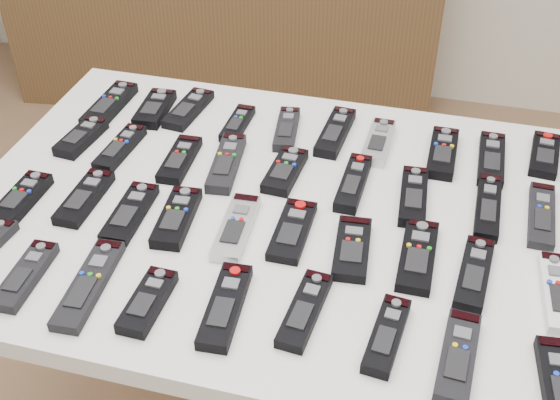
% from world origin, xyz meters
% --- Properties ---
extents(table, '(1.25, 0.88, 0.78)m').
position_xyz_m(table, '(0.03, 0.08, 0.72)').
color(table, white).
rests_on(table, ground).
extents(sideboard, '(1.87, 0.63, 0.92)m').
position_xyz_m(sideboard, '(-0.67, 1.78, 0.46)').
color(sideboard, brown).
rests_on(sideboard, ground).
extents(remote_0, '(0.06, 0.19, 0.02)m').
position_xyz_m(remote_0, '(-0.46, 0.34, 0.79)').
color(remote_0, black).
rests_on(remote_0, table).
extents(remote_1, '(0.07, 0.15, 0.02)m').
position_xyz_m(remote_1, '(-0.34, 0.36, 0.79)').
color(remote_1, black).
rests_on(remote_1, table).
extents(remote_2, '(0.07, 0.17, 0.02)m').
position_xyz_m(remote_2, '(-0.27, 0.38, 0.79)').
color(remote_2, black).
rests_on(remote_2, table).
extents(remote_3, '(0.05, 0.14, 0.02)m').
position_xyz_m(remote_3, '(-0.14, 0.35, 0.79)').
color(remote_3, black).
rests_on(remote_3, table).
extents(remote_4, '(0.07, 0.17, 0.02)m').
position_xyz_m(remote_4, '(-0.02, 0.35, 0.79)').
color(remote_4, black).
rests_on(remote_4, table).
extents(remote_5, '(0.06, 0.19, 0.02)m').
position_xyz_m(remote_5, '(0.09, 0.36, 0.79)').
color(remote_5, black).
rests_on(remote_5, table).
extents(remote_6, '(0.06, 0.16, 0.02)m').
position_xyz_m(remote_6, '(0.19, 0.35, 0.79)').
color(remote_6, '#B7B7BC').
rests_on(remote_6, table).
extents(remote_7, '(0.06, 0.17, 0.02)m').
position_xyz_m(remote_7, '(0.33, 0.34, 0.79)').
color(remote_7, black).
rests_on(remote_7, table).
extents(remote_8, '(0.05, 0.19, 0.02)m').
position_xyz_m(remote_8, '(0.43, 0.35, 0.79)').
color(remote_8, black).
rests_on(remote_8, table).
extents(remote_9, '(0.07, 0.16, 0.02)m').
position_xyz_m(remote_9, '(0.54, 0.39, 0.79)').
color(remote_9, black).
rests_on(remote_9, table).
extents(remote_10, '(0.07, 0.15, 0.02)m').
position_xyz_m(remote_10, '(-0.45, 0.20, 0.79)').
color(remote_10, black).
rests_on(remote_10, table).
extents(remote_11, '(0.06, 0.17, 0.02)m').
position_xyz_m(remote_11, '(-0.35, 0.18, 0.79)').
color(remote_11, black).
rests_on(remote_11, table).
extents(remote_12, '(0.06, 0.16, 0.02)m').
position_xyz_m(remote_12, '(-0.21, 0.18, 0.79)').
color(remote_12, black).
rests_on(remote_12, table).
extents(remote_13, '(0.07, 0.20, 0.02)m').
position_xyz_m(remote_13, '(-0.11, 0.19, 0.79)').
color(remote_13, black).
rests_on(remote_13, table).
extents(remote_14, '(0.07, 0.15, 0.02)m').
position_xyz_m(remote_14, '(0.02, 0.19, 0.79)').
color(remote_14, black).
rests_on(remote_14, table).
extents(remote_15, '(0.05, 0.18, 0.02)m').
position_xyz_m(remote_15, '(0.16, 0.19, 0.79)').
color(remote_15, black).
rests_on(remote_15, table).
extents(remote_16, '(0.06, 0.18, 0.02)m').
position_xyz_m(remote_16, '(0.28, 0.17, 0.79)').
color(remote_16, black).
rests_on(remote_16, table).
extents(remote_17, '(0.05, 0.19, 0.02)m').
position_xyz_m(remote_17, '(0.43, 0.18, 0.79)').
color(remote_17, black).
rests_on(remote_17, table).
extents(remote_18, '(0.05, 0.19, 0.02)m').
position_xyz_m(remote_18, '(0.53, 0.18, 0.79)').
color(remote_18, black).
rests_on(remote_18, table).
extents(remote_19, '(0.06, 0.15, 0.02)m').
position_xyz_m(remote_19, '(-0.46, -0.03, 0.79)').
color(remote_19, black).
rests_on(remote_19, table).
extents(remote_20, '(0.05, 0.17, 0.02)m').
position_xyz_m(remote_20, '(-0.35, 0.00, 0.79)').
color(remote_20, black).
rests_on(remote_20, table).
extents(remote_21, '(0.06, 0.17, 0.02)m').
position_xyz_m(remote_21, '(-0.24, -0.02, 0.79)').
color(remote_21, black).
rests_on(remote_21, table).
extents(remote_22, '(0.07, 0.17, 0.02)m').
position_xyz_m(remote_22, '(-0.15, -0.01, 0.79)').
color(remote_22, black).
rests_on(remote_22, table).
extents(remote_23, '(0.06, 0.19, 0.02)m').
position_xyz_m(remote_23, '(-0.03, -0.01, 0.79)').
color(remote_23, '#B7B7BC').
rests_on(remote_23, table).
extents(remote_24, '(0.06, 0.17, 0.02)m').
position_xyz_m(remote_24, '(0.08, 0.01, 0.79)').
color(remote_24, black).
rests_on(remote_24, table).
extents(remote_25, '(0.08, 0.16, 0.02)m').
position_xyz_m(remote_25, '(0.19, -0.01, 0.79)').
color(remote_25, black).
rests_on(remote_25, table).
extents(remote_26, '(0.06, 0.18, 0.02)m').
position_xyz_m(remote_26, '(0.31, 0.00, 0.79)').
color(remote_26, black).
rests_on(remote_26, table).
extents(remote_27, '(0.07, 0.18, 0.02)m').
position_xyz_m(remote_27, '(0.41, -0.02, 0.79)').
color(remote_27, black).
rests_on(remote_27, table).
extents(remote_28, '(0.06, 0.18, 0.02)m').
position_xyz_m(remote_28, '(0.55, -0.03, 0.79)').
color(remote_28, silver).
rests_on(remote_28, table).
extents(remote_30, '(0.05, 0.16, 0.02)m').
position_xyz_m(remote_30, '(-0.34, -0.22, 0.79)').
color(remote_30, black).
rests_on(remote_30, table).
extents(remote_31, '(0.06, 0.21, 0.02)m').
position_xyz_m(remote_31, '(-0.23, -0.21, 0.79)').
color(remote_31, black).
rests_on(remote_31, table).
extents(remote_32, '(0.05, 0.14, 0.02)m').
position_xyz_m(remote_32, '(-0.11, -0.23, 0.79)').
color(remote_32, black).
rests_on(remote_32, table).
extents(remote_33, '(0.06, 0.19, 0.02)m').
position_xyz_m(remote_33, '(0.01, -0.20, 0.79)').
color(remote_33, black).
rests_on(remote_33, table).
extents(remote_34, '(0.06, 0.17, 0.02)m').
position_xyz_m(remote_34, '(0.14, -0.18, 0.79)').
color(remote_34, black).
rests_on(remote_34, table).
extents(remote_35, '(0.06, 0.16, 0.02)m').
position_xyz_m(remote_35, '(0.28, -0.20, 0.79)').
color(remote_35, black).
rests_on(remote_35, table).
extents(remote_36, '(0.06, 0.18, 0.02)m').
position_xyz_m(remote_36, '(0.39, -0.21, 0.79)').
color(remote_36, black).
rests_on(remote_36, table).
extents(remote_37, '(0.07, 0.17, 0.02)m').
position_xyz_m(remote_37, '(0.54, -0.23, 0.79)').
color(remote_37, black).
rests_on(remote_37, table).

